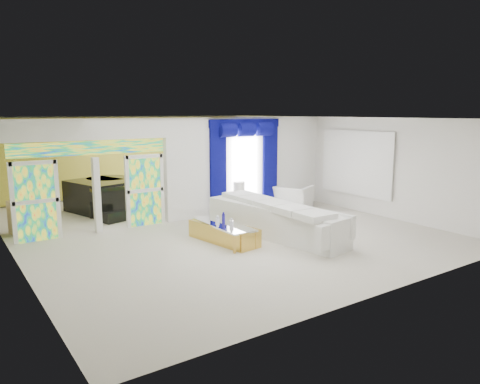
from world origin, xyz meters
TOP-DOWN VIEW (x-y plane):
  - floor at (0.00, 0.00)m, footprint 12.00×12.00m
  - dividing_wall at (2.15, 1.00)m, footprint 5.70×0.18m
  - dividing_header at (-2.85, 1.00)m, footprint 4.30×0.18m
  - stained_panel_left at (-4.28, 1.00)m, footprint 0.95×0.04m
  - stained_panel_right at (-1.42, 1.00)m, footprint 0.95×0.04m
  - stained_transom at (-2.85, 1.00)m, footprint 4.00×0.05m
  - window_pane at (1.90, 0.90)m, footprint 1.00×0.02m
  - blue_drape_left at (0.90, 0.87)m, footprint 0.55×0.10m
  - blue_drape_right at (2.90, 0.87)m, footprint 0.55×0.10m
  - blue_pelmet at (1.90, 0.87)m, footprint 2.60×0.12m
  - wall_mirror at (4.94, -1.00)m, footprint 0.04×2.70m
  - gold_curtains at (0.00, 5.90)m, footprint 9.70×0.12m
  - white_sofa at (0.84, -1.97)m, footprint 1.52×4.24m
  - coffee_table at (-0.51, -1.67)m, footprint 0.96×2.06m
  - console_table at (1.90, 0.77)m, footprint 1.30×0.48m
  - table_lamp at (1.60, 0.77)m, footprint 0.36×0.36m
  - armchair at (3.62, 0.49)m, footprint 1.36×1.43m
  - grand_piano at (-1.92, 3.49)m, footprint 2.00×2.32m
  - piano_bench at (-1.92, 1.89)m, footprint 0.97×0.59m
  - tv_console at (-4.46, 2.00)m, footprint 0.65×0.61m
  - chandelier at (-2.30, 3.40)m, footprint 0.60×0.60m
  - decanters at (-0.48, -1.66)m, footprint 0.16×0.66m

SIDE VIEW (x-z plane):
  - floor at x=0.00m, z-range 0.00..0.00m
  - piano_bench at x=-1.92m, z-range 0.00..0.30m
  - console_table at x=1.90m, z-range 0.00..0.43m
  - coffee_table at x=-0.51m, z-range 0.00..0.44m
  - armchair at x=3.62m, z-range 0.00..0.73m
  - white_sofa at x=0.84m, z-range 0.00..0.79m
  - tv_console at x=-4.46m, z-range 0.00..0.87m
  - grand_piano at x=-1.92m, z-range 0.00..1.00m
  - decanters at x=-0.48m, z-range 0.40..0.64m
  - table_lamp at x=1.60m, z-range 0.43..1.01m
  - stained_panel_left at x=-4.28m, z-range 0.00..2.00m
  - stained_panel_right at x=-1.42m, z-range 0.00..2.00m
  - blue_drape_left at x=0.90m, z-range 0.00..2.80m
  - blue_drape_right at x=2.90m, z-range 0.00..2.80m
  - window_pane at x=1.90m, z-range 0.30..2.60m
  - dividing_wall at x=2.15m, z-range 0.00..3.00m
  - gold_curtains at x=0.00m, z-range 0.05..2.95m
  - wall_mirror at x=4.94m, z-range 0.60..2.50m
  - stained_transom at x=-2.85m, z-range 2.08..2.42m
  - chandelier at x=-2.30m, z-range 2.35..2.95m
  - dividing_header at x=-2.85m, z-range 2.45..3.00m
  - blue_pelmet at x=1.90m, z-range 2.69..2.94m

